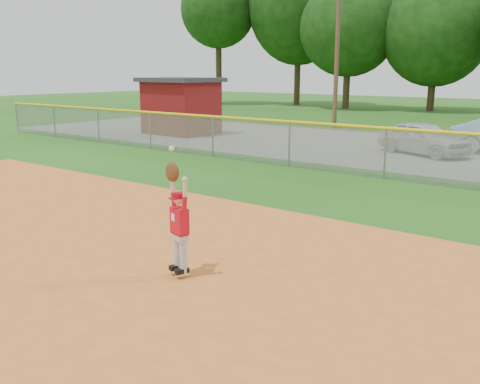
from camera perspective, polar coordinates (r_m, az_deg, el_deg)
ground at (r=8.46m, az=-12.71°, el=-9.29°), size 120.00×120.00×0.00m
parking_strip at (r=22.03m, az=21.17°, el=3.81°), size 44.00×10.00×0.03m
car_white_a at (r=21.42m, az=18.97°, el=5.46°), size 3.93×2.69×1.24m
utility_shed at (r=27.21m, az=-6.34°, el=9.15°), size 3.93×3.17×2.80m
outfield_fence at (r=16.29m, az=15.25°, el=4.41°), size 40.06×0.10×1.55m
ballplayer at (r=8.15m, az=-6.59°, el=-2.83°), size 0.56×0.32×1.92m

